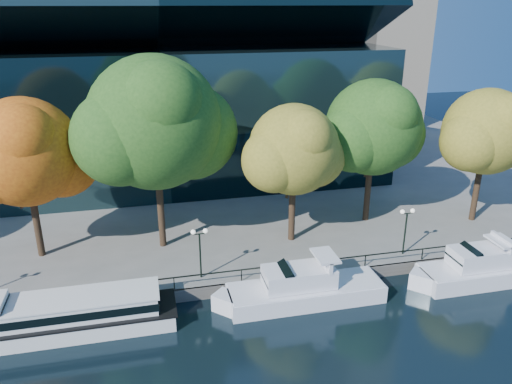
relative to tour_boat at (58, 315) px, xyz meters
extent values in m
plane|color=black|center=(12.76, -1.25, -1.29)|extent=(160.00, 160.00, 0.00)
cube|color=slate|center=(12.76, 35.25, -0.79)|extent=(90.00, 67.00, 1.00)
cube|color=#47443F|center=(12.76, 1.80, -0.79)|extent=(90.00, 0.25, 1.00)
cube|color=black|center=(12.76, 2.00, 0.66)|extent=(88.20, 0.08, 0.08)
cube|color=black|center=(12.76, 2.00, 0.16)|extent=(0.07, 0.07, 0.90)
cube|color=black|center=(8.76, 30.75, 6.71)|extent=(50.00, 24.00, 16.00)
cube|color=black|center=(8.76, 26.75, 16.21)|extent=(50.00, 17.14, 7.86)
cube|color=white|center=(0.37, 0.00, -0.72)|extent=(14.39, 3.49, 1.13)
cube|color=black|center=(0.37, 0.00, -0.14)|extent=(14.68, 3.56, 0.12)
cube|color=white|center=(0.88, 0.00, 0.51)|extent=(11.22, 2.87, 1.23)
cube|color=black|center=(0.88, 0.00, 0.56)|extent=(11.37, 2.94, 0.57)
cube|color=white|center=(0.88, 0.00, 1.18)|extent=(11.51, 3.01, 0.10)
cube|color=white|center=(17.12, -0.18, -0.64)|extent=(11.42, 3.26, 1.30)
cube|color=white|center=(11.42, -0.18, -0.64)|extent=(2.50, 2.50, 1.30)
cube|color=white|center=(17.12, -0.18, 0.04)|extent=(11.19, 3.20, 0.09)
cube|color=white|center=(16.55, -0.18, 0.83)|extent=(5.14, 2.45, 1.41)
cube|color=black|center=(15.07, -0.18, 0.94)|extent=(2.25, 2.35, 1.78)
cube|color=white|center=(18.49, -0.18, 1.86)|extent=(0.27, 2.54, 0.87)
cube|color=white|center=(18.49, -0.18, 2.30)|extent=(1.52, 2.54, 0.16)
cube|color=white|center=(31.58, -0.63, -0.61)|extent=(10.14, 3.16, 1.35)
cube|color=white|center=(26.51, -0.63, -0.61)|extent=(2.49, 2.49, 1.35)
cube|color=white|center=(31.58, -0.63, 0.09)|extent=(9.94, 3.09, 0.09)
cube|color=white|center=(31.07, -0.63, 0.91)|extent=(4.56, 2.37, 1.47)
cube|color=black|center=(29.75, -0.63, 1.02)|extent=(2.06, 2.27, 1.70)
cube|color=white|center=(32.80, -0.63, 1.98)|extent=(0.28, 2.46, 0.90)
cube|color=white|center=(32.80, -0.63, 2.09)|extent=(1.58, 2.46, 0.17)
cylinder|color=black|center=(-2.54, 9.79, 3.26)|extent=(0.56, 0.56, 7.10)
cylinder|color=black|center=(-2.04, 9.99, 6.05)|extent=(1.15, 1.73, 3.56)
cylinder|color=black|center=(-2.94, 9.49, 5.80)|extent=(1.05, 1.19, 3.18)
sphere|color=#A73C0D|center=(-2.54, 9.79, 8.59)|extent=(8.45, 8.45, 8.45)
sphere|color=#A73C0D|center=(-0.22, 11.06, 7.53)|extent=(6.34, 6.34, 6.34)
sphere|color=#A73C0D|center=(-2.12, 8.10, 10.06)|extent=(5.07, 5.07, 5.07)
cylinder|color=black|center=(7.36, 9.32, 4.02)|extent=(0.56, 0.56, 8.61)
cylinder|color=black|center=(7.86, 9.52, 7.40)|extent=(1.32, 2.02, 4.29)
cylinder|color=black|center=(6.96, 9.02, 7.09)|extent=(1.21, 1.37, 3.84)
sphere|color=#224D18|center=(7.36, 9.32, 10.47)|extent=(10.65, 10.65, 10.65)
sphere|color=#224D18|center=(10.29, 10.92, 9.14)|extent=(7.99, 7.99, 7.99)
sphere|color=#224D18|center=(4.70, 8.26, 9.67)|extent=(7.45, 7.45, 7.45)
sphere|color=#224D18|center=(7.89, 7.19, 12.34)|extent=(6.39, 6.39, 6.39)
cylinder|color=black|center=(18.47, 7.98, 3.00)|extent=(0.56, 0.56, 6.58)
cylinder|color=black|center=(18.97, 8.18, 5.58)|extent=(1.09, 1.62, 3.30)
cylinder|color=black|center=(18.07, 7.68, 5.35)|extent=(1.00, 1.13, 2.95)
sphere|color=olive|center=(18.47, 7.98, 7.93)|extent=(7.60, 7.60, 7.60)
sphere|color=olive|center=(20.56, 9.12, 6.98)|extent=(5.70, 5.70, 5.70)
sphere|color=olive|center=(16.57, 7.22, 7.36)|extent=(5.32, 5.32, 5.32)
sphere|color=olive|center=(18.85, 6.46, 9.26)|extent=(4.56, 4.56, 4.56)
cylinder|color=black|center=(26.68, 10.44, 3.34)|extent=(0.56, 0.56, 7.25)
cylinder|color=black|center=(27.18, 10.64, 6.19)|extent=(1.16, 1.76, 3.63)
cylinder|color=black|center=(26.28, 10.14, 5.93)|extent=(1.07, 1.21, 3.25)
sphere|color=#224D18|center=(26.68, 10.44, 8.78)|extent=(8.68, 8.68, 8.68)
sphere|color=#224D18|center=(29.06, 11.74, 7.69)|extent=(6.51, 6.51, 6.51)
sphere|color=#224D18|center=(24.51, 9.57, 8.12)|extent=(6.07, 6.07, 6.07)
sphere|color=#224D18|center=(27.11, 8.70, 10.29)|extent=(5.21, 5.21, 5.21)
cylinder|color=black|center=(36.69, 8.17, 3.18)|extent=(0.56, 0.56, 6.94)
cylinder|color=black|center=(37.19, 8.37, 5.90)|extent=(1.13, 1.69, 3.48)
cylinder|color=black|center=(36.29, 7.87, 5.66)|extent=(1.04, 1.17, 3.11)
sphere|color=olive|center=(36.69, 8.17, 8.38)|extent=(7.81, 7.81, 7.81)
sphere|color=olive|center=(38.84, 9.34, 7.40)|extent=(5.86, 5.86, 5.86)
sphere|color=olive|center=(34.74, 7.39, 7.79)|extent=(5.47, 5.47, 5.47)
sphere|color=olive|center=(37.08, 6.61, 9.75)|extent=(4.69, 4.69, 4.69)
cylinder|color=black|center=(9.88, 3.25, 1.51)|extent=(0.14, 0.14, 3.60)
cube|color=black|center=(9.88, 3.25, 3.36)|extent=(0.90, 0.06, 0.06)
sphere|color=white|center=(9.43, 3.25, 3.56)|extent=(0.36, 0.36, 0.36)
sphere|color=white|center=(10.33, 3.25, 3.56)|extent=(0.36, 0.36, 0.36)
cylinder|color=black|center=(26.73, 3.25, 1.51)|extent=(0.14, 0.14, 3.60)
cube|color=black|center=(26.73, 3.25, 3.36)|extent=(0.90, 0.06, 0.06)
sphere|color=white|center=(26.28, 3.25, 3.56)|extent=(0.36, 0.36, 0.36)
sphere|color=white|center=(27.18, 3.25, 3.56)|extent=(0.36, 0.36, 0.36)
camera|label=1|loc=(6.48, -30.04, 19.35)|focal=35.00mm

